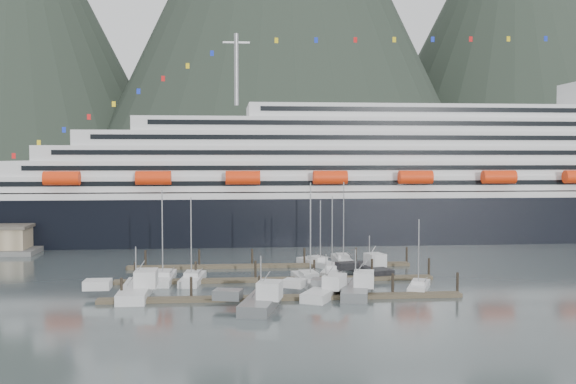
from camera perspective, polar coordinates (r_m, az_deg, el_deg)
The scene contains 18 objects.
ground at distance 99.87m, azimuth 1.96°, elevation -7.83°, with size 1600.00×1600.00×0.00m, color #3F494A.
mountains at distance 703.94m, azimuth 0.18°, elevation 14.86°, with size 870.00×440.00×420.00m.
cruise_ship at distance 158.18m, azimuth 10.30°, elevation 0.52°, with size 210.00×30.40×50.30m.
dock_near at distance 89.61m, azimuth -0.40°, elevation -8.88°, with size 48.18×2.28×3.20m.
dock_mid at distance 102.32m, azimuth -1.02°, elevation -7.39°, with size 48.18×2.28×3.20m.
dock_far at distance 115.10m, azimuth -1.49°, elevation -6.23°, with size 48.18×2.28×3.20m.
sailboat_a at distance 102.22m, azimuth -8.09°, elevation -7.36°, with size 3.84×9.97×13.30m.
sailboat_b at distance 103.63m, azimuth -10.48°, elevation -7.24°, with size 3.12×10.95×14.33m.
sailboat_c at distance 100.58m, azimuth 1.75°, elevation -7.49°, with size 4.32×11.14×15.56m.
sailboat_d at distance 109.36m, azimuth 3.83°, elevation -6.67°, with size 5.64×10.84×12.91m.
sailboat_f at distance 116.66m, azimuth 2.50°, elevation -6.05°, with size 6.51×9.56×11.79m.
sailboat_g at distance 120.24m, azimuth 4.63°, elevation -5.78°, with size 2.62×10.43×14.78m.
sailboat_h at distance 97.58m, azimuth 11.03°, elevation -7.91°, with size 5.36×8.54×10.46m.
trawler_a at distance 93.94m, azimuth -12.83°, elevation -8.02°, with size 9.63×13.40×7.36m.
trawler_b at distance 84.36m, azimuth -2.40°, elevation -9.22°, with size 9.17×11.63×7.20m.
trawler_c at distance 92.05m, azimuth 3.15°, elevation -8.24°, with size 10.13×12.21×6.13m.
trawler_d at distance 92.81m, azimuth 5.64°, elevation -8.12°, with size 9.09×11.96×6.83m.
trawler_e at distance 109.34m, azimuth 6.84°, elevation -6.44°, with size 8.66×10.91×6.73m.
Camera 1 is at (-12.27, -97.32, 18.76)m, focal length 42.00 mm.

